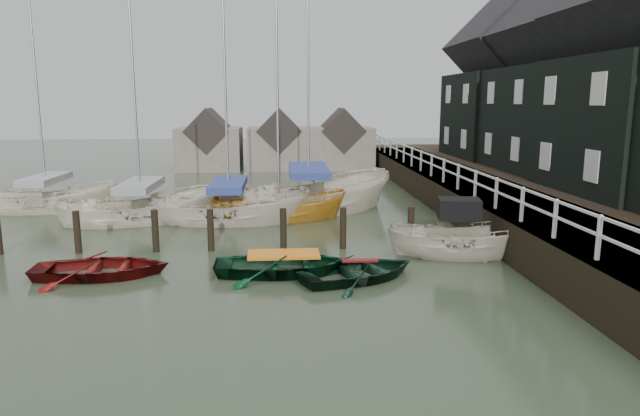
{
  "coord_description": "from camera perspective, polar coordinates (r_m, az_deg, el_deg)",
  "views": [
    {
      "loc": [
        1.19,
        -15.54,
        4.91
      ],
      "look_at": [
        2.42,
        3.0,
        1.4
      ],
      "focal_mm": 32.0,
      "sensor_mm": 36.0,
      "label": 1
    }
  ],
  "objects": [
    {
      "name": "pier",
      "position": [
        27.18,
        13.99,
        1.49
      ],
      "size": [
        3.04,
        32.0,
        2.7
      ],
      "color": "black",
      "rests_on": "ground"
    },
    {
      "name": "rowboat_green",
      "position": [
        16.6,
        -3.63,
        -6.53
      ],
      "size": [
        4.0,
        2.89,
        0.82
      ],
      "primitive_type": "imported",
      "rotation": [
        0.0,
        0.0,
        1.59
      ],
      "color": "black",
      "rests_on": "ground"
    },
    {
      "name": "motorboat",
      "position": [
        18.83,
        13.71,
        -4.46
      ],
      "size": [
        4.8,
        2.49,
        2.72
      ],
      "rotation": [
        0.0,
        0.0,
        1.39
      ],
      "color": "#BDB5A1",
      "rests_on": "ground"
    },
    {
      "name": "rowboat_red",
      "position": [
        17.45,
        -20.96,
        -6.38
      ],
      "size": [
        3.9,
        2.9,
        0.77
      ],
      "primitive_type": "imported",
      "rotation": [
        0.0,
        0.0,
        1.63
      ],
      "color": "#5C0E0D",
      "rests_on": "ground"
    },
    {
      "name": "sailboat_d",
      "position": [
        25.43,
        -1.15,
        -0.31
      ],
      "size": [
        8.91,
        6.17,
        12.13
      ],
      "rotation": [
        0.0,
        0.0,
        1.98
      ],
      "color": "beige",
      "rests_on": "ground"
    },
    {
      "name": "sailboat_e",
      "position": [
        28.6,
        -25.56,
        -0.12
      ],
      "size": [
        6.32,
        2.57,
        10.81
      ],
      "rotation": [
        0.0,
        0.0,
        1.61
      ],
      "color": "beige",
      "rests_on": "ground"
    },
    {
      "name": "sailboat_c",
      "position": [
        24.06,
        -4.11,
        -1.07
      ],
      "size": [
        5.89,
        2.69,
        10.22
      ],
      "rotation": [
        0.0,
        0.0,
        1.67
      ],
      "color": "gold",
      "rests_on": "ground"
    },
    {
      "name": "far_sheds",
      "position": [
        41.66,
        -4.32,
        6.47
      ],
      "size": [
        14.0,
        4.08,
        4.39
      ],
      "color": "#665B51",
      "rests_on": "ground"
    },
    {
      "name": "sailboat_a",
      "position": [
        24.63,
        -17.38,
        -1.15
      ],
      "size": [
        6.95,
        4.31,
        10.42
      ],
      "rotation": [
        0.0,
        0.0,
        1.88
      ],
      "color": "beige",
      "rests_on": "ground"
    },
    {
      "name": "land_strip",
      "position": [
        29.45,
        24.22,
        0.15
      ],
      "size": [
        14.0,
        38.0,
        1.5
      ],
      "primitive_type": "cube",
      "color": "black",
      "rests_on": "ground"
    },
    {
      "name": "mooring_pilings",
      "position": [
        19.2,
        -10.61,
        -2.77
      ],
      "size": [
        13.72,
        0.22,
        1.8
      ],
      "color": "black",
      "rests_on": "ground"
    },
    {
      "name": "sailboat_b",
      "position": [
        23.76,
        -9.05,
        -1.21
      ],
      "size": [
        6.87,
        3.03,
        12.17
      ],
      "rotation": [
        0.0,
        0.0,
        1.49
      ],
      "color": "beige",
      "rests_on": "ground"
    },
    {
      "name": "ground",
      "position": [
        16.35,
        -7.86,
        -6.89
      ],
      "size": [
        120.0,
        120.0,
        0.0
      ],
      "primitive_type": "plane",
      "color": "#2E3924",
      "rests_on": "ground"
    },
    {
      "name": "rowboat_dkgreen",
      "position": [
        16.11,
        3.97,
        -7.08
      ],
      "size": [
        4.25,
        3.74,
        0.73
      ],
      "primitive_type": "imported",
      "rotation": [
        0.0,
        0.0,
        1.99
      ],
      "color": "black",
      "rests_on": "ground"
    },
    {
      "name": "quay_houses",
      "position": [
        27.87,
        26.42,
        11.19
      ],
      "size": [
        6.52,
        28.14,
        10.01
      ],
      "color": "black",
      "rests_on": "ground"
    }
  ]
}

